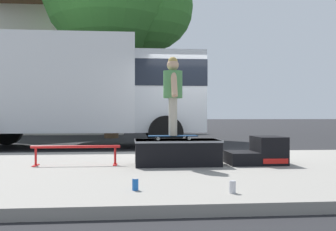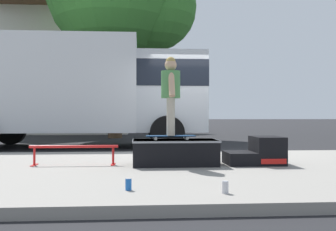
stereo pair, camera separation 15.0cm
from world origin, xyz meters
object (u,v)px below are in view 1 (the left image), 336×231
at_px(kicker_ramp, 260,153).
at_px(soda_can, 135,184).
at_px(skate_box, 177,152).
at_px(soda_can_b, 233,187).
at_px(grind_rail, 76,150).
at_px(skater_kid, 173,89).
at_px(skateboard, 173,136).
at_px(box_truck, 80,87).

bearing_deg(kicker_ramp, soda_can, -135.52).
distance_m(skate_box, soda_can_b, 2.27).
xyz_separation_m(soda_can, soda_can_b, (0.99, -0.24, 0.00)).
height_order(grind_rail, skater_kid, skater_kid).
xyz_separation_m(skateboard, skater_kid, (-0.00, -0.00, 0.75)).
height_order(skate_box, soda_can, skate_box).
xyz_separation_m(skate_box, skateboard, (-0.07, 0.02, 0.24)).
xyz_separation_m(skateboard, soda_can, (-0.61, -2.02, -0.40)).
xyz_separation_m(kicker_ramp, box_truck, (-3.53, 5.00, 1.40)).
bearing_deg(skate_box, soda_can, -108.78).
bearing_deg(skater_kid, soda_can, -106.89).
bearing_deg(box_truck, grind_rail, -83.36).
bearing_deg(skateboard, box_truck, 112.91).
bearing_deg(skater_kid, skateboard, 75.96).
xyz_separation_m(skate_box, box_truck, (-2.17, 5.00, 1.37)).
bearing_deg(grind_rail, kicker_ramp, -2.18).
xyz_separation_m(kicker_ramp, skater_kid, (-1.43, 0.02, 1.02)).
bearing_deg(skateboard, soda_can_b, -80.60).
xyz_separation_m(grind_rail, skater_kid, (1.54, -0.10, 0.97)).
bearing_deg(soda_can, box_truck, 102.02).
xyz_separation_m(soda_can_b, box_truck, (-2.48, 7.24, 1.52)).
bearing_deg(skater_kid, box_truck, 112.91).
bearing_deg(kicker_ramp, box_truck, 125.26).
relative_size(grind_rail, skateboard, 1.76).
relative_size(skate_box, kicker_ramp, 1.49).
bearing_deg(soda_can, grind_rail, 113.53).
distance_m(grind_rail, box_truck, 5.10).
xyz_separation_m(grind_rail, soda_can, (0.92, -2.12, -0.17)).
relative_size(skateboard, soda_can, 6.29).
height_order(skate_box, soda_can_b, skate_box).
relative_size(skater_kid, box_truck, 0.18).
distance_m(grind_rail, skateboard, 1.56).
xyz_separation_m(skater_kid, soda_can, (-0.61, -2.02, -1.15)).
xyz_separation_m(grind_rail, skateboard, (1.54, -0.10, 0.22)).
height_order(skateboard, box_truck, box_truck).
height_order(kicker_ramp, box_truck, box_truck).
distance_m(skate_box, soda_can, 2.12).
relative_size(skate_box, grind_rail, 0.97).
relative_size(skate_box, box_truck, 0.20).
height_order(kicker_ramp, skater_kid, skater_kid).
relative_size(soda_can_b, box_truck, 0.02).
distance_m(skateboard, soda_can_b, 2.33).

